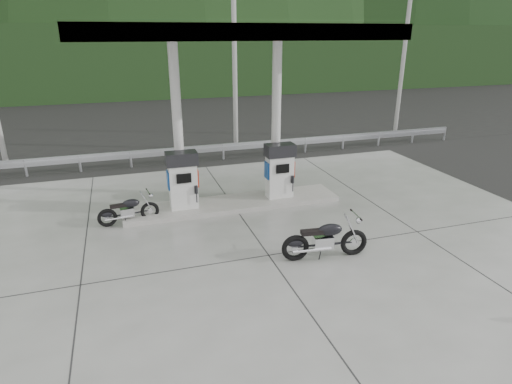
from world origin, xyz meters
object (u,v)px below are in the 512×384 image
object	(u,v)px
motorcycle_left	(129,210)
motorcycle_right	(325,240)
gas_pump_right	(280,171)
gas_pump_left	(183,180)

from	to	relation	value
motorcycle_left	motorcycle_right	distance (m)	5.89
gas_pump_right	gas_pump_left	bearing A→B (deg)	180.00
gas_pump_right	motorcycle_right	bearing A→B (deg)	-94.18
gas_pump_left	motorcycle_left	size ratio (longest dim) A/B	1.07
gas_pump_right	motorcycle_right	distance (m)	4.07
gas_pump_right	motorcycle_left	distance (m)	4.95
motorcycle_left	motorcycle_right	xyz separation A→B (m)	(4.60, -3.67, 0.10)
gas_pump_left	gas_pump_right	xyz separation A→B (m)	(3.20, 0.00, 0.00)
motorcycle_left	motorcycle_right	world-z (taller)	motorcycle_right
gas_pump_left	motorcycle_right	size ratio (longest dim) A/B	0.86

